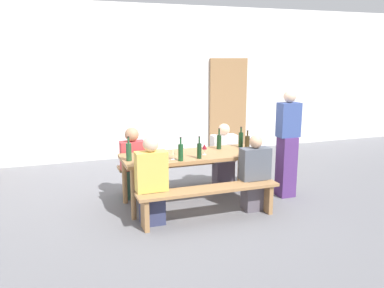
{
  "coord_description": "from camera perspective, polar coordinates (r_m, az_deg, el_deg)",
  "views": [
    {
      "loc": [
        -1.89,
        -5.32,
        2.14
      ],
      "look_at": [
        0.0,
        0.0,
        0.9
      ],
      "focal_mm": 37.4,
      "sensor_mm": 36.0,
      "label": 1
    }
  ],
  "objects": [
    {
      "name": "wine_glass_1",
      "position": [
        5.6,
        -6.32,
        -0.84
      ],
      "size": [
        0.07,
        0.07,
        0.16
      ],
      "color": "silver",
      "rests_on": "tasting_table"
    },
    {
      "name": "seated_guest_far_1",
      "position": [
        6.63,
        4.53,
        -1.99
      ],
      "size": [
        0.42,
        0.24,
        1.07
      ],
      "rotation": [
        0.0,
        0.0,
        -1.57
      ],
      "color": "#504659",
      "rests_on": "ground"
    },
    {
      "name": "wine_glass_0",
      "position": [
        5.76,
        1.78,
        -0.43
      ],
      "size": [
        0.08,
        0.08,
        0.16
      ],
      "color": "silver",
      "rests_on": "tasting_table"
    },
    {
      "name": "seated_guest_near_1",
      "position": [
        5.71,
        8.92,
        -4.46
      ],
      "size": [
        0.42,
        0.24,
        1.08
      ],
      "rotation": [
        0.0,
        0.0,
        1.57
      ],
      "color": "#58515B",
      "rests_on": "ground"
    },
    {
      "name": "seated_guest_far_0",
      "position": [
        6.18,
        -8.44,
        -2.88
      ],
      "size": [
        0.36,
        0.24,
        1.1
      ],
      "rotation": [
        0.0,
        0.0,
        -1.57
      ],
      "color": "#2B5444",
      "rests_on": "ground"
    },
    {
      "name": "back_wall",
      "position": [
        8.68,
        -7.0,
        8.74
      ],
      "size": [
        14.0,
        0.2,
        3.2
      ],
      "primitive_type": "cube",
      "color": "white",
      "rests_on": "ground"
    },
    {
      "name": "wine_bottle_1",
      "position": [
        6.17,
        7.89,
        0.28
      ],
      "size": [
        0.07,
        0.07,
        0.29
      ],
      "color": "#332814",
      "rests_on": "tasting_table"
    },
    {
      "name": "seated_guest_near_0",
      "position": [
        5.18,
        -5.78,
        -5.56
      ],
      "size": [
        0.4,
        0.24,
        1.17
      ],
      "rotation": [
        0.0,
        0.0,
        1.57
      ],
      "color": "#313557",
      "rests_on": "ground"
    },
    {
      "name": "bench_far",
      "position": [
        6.54,
        -2.0,
        -3.45
      ],
      "size": [
        1.94,
        0.3,
        0.45
      ],
      "color": "#9E7247",
      "rests_on": "ground"
    },
    {
      "name": "tasting_table",
      "position": [
        5.84,
        -0.0,
        -2.21
      ],
      "size": [
        2.04,
        0.77,
        0.75
      ],
      "color": "#9E7247",
      "rests_on": "ground"
    },
    {
      "name": "wine_bottle_2",
      "position": [
        5.54,
        1.04,
        -0.92
      ],
      "size": [
        0.06,
        0.06,
        0.32
      ],
      "color": "#143319",
      "rests_on": "tasting_table"
    },
    {
      "name": "wine_bottle_4",
      "position": [
        6.29,
        6.98,
        0.67
      ],
      "size": [
        0.07,
        0.07,
        0.32
      ],
      "color": "#143319",
      "rests_on": "tasting_table"
    },
    {
      "name": "wine_bottle_5",
      "position": [
        6.13,
        3.87,
        0.36
      ],
      "size": [
        0.07,
        0.07,
        0.32
      ],
      "color": "#143319",
      "rests_on": "tasting_table"
    },
    {
      "name": "bench_near",
      "position": [
        5.32,
        2.48,
        -7.25
      ],
      "size": [
        1.94,
        0.3,
        0.45
      ],
      "color": "#9E7247",
      "rests_on": "ground"
    },
    {
      "name": "wooden_door",
      "position": [
        9.21,
        5.17,
        5.55
      ],
      "size": [
        0.9,
        0.06,
        2.1
      ],
      "primitive_type": "cube",
      "color": "#9E7247",
      "rests_on": "ground"
    },
    {
      "name": "wine_bottle_0",
      "position": [
        5.42,
        -1.62,
        -1.13
      ],
      "size": [
        0.07,
        0.07,
        0.33
      ],
      "color": "#194723",
      "rests_on": "tasting_table"
    },
    {
      "name": "standing_host",
      "position": [
        6.28,
        13.43,
        -0.21
      ],
      "size": [
        0.33,
        0.24,
        1.65
      ],
      "rotation": [
        0.0,
        0.0,
        3.14
      ],
      "color": "#512D6F",
      "rests_on": "ground"
    },
    {
      "name": "wine_glass_2",
      "position": [
        5.49,
        -2.73,
        -1.19
      ],
      "size": [
        0.06,
        0.06,
        0.15
      ],
      "color": "silver",
      "rests_on": "tasting_table"
    },
    {
      "name": "wine_bottle_3",
      "position": [
        5.49,
        -9.0,
        -1.05
      ],
      "size": [
        0.08,
        0.08,
        0.34
      ],
      "color": "#234C2D",
      "rests_on": "tasting_table"
    },
    {
      "name": "ground_plane",
      "position": [
        6.04,
        -0.0,
        -8.37
      ],
      "size": [
        24.0,
        24.0,
        0.0
      ],
      "primitive_type": "plane",
      "color": "slate"
    }
  ]
}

